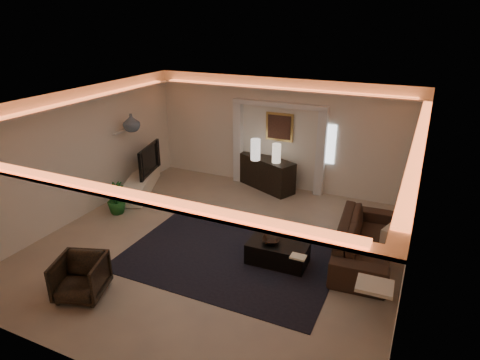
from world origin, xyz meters
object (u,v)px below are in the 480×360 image
at_px(coffee_table, 278,253).
at_px(armchair, 81,277).
at_px(sofa, 364,241).
at_px(console, 265,173).

relative_size(coffee_table, armchair, 1.44).
distance_m(coffee_table, armchair, 3.48).
bearing_deg(armchair, sofa, 18.82).
height_order(console, armchair, console).
height_order(coffee_table, armchair, armchair).
bearing_deg(armchair, console, 60.57).
height_order(console, coffee_table, console).
bearing_deg(console, sofa, -14.59).
xyz_separation_m(console, sofa, (3.02, -2.48, -0.03)).
bearing_deg(console, coffee_table, -39.82).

